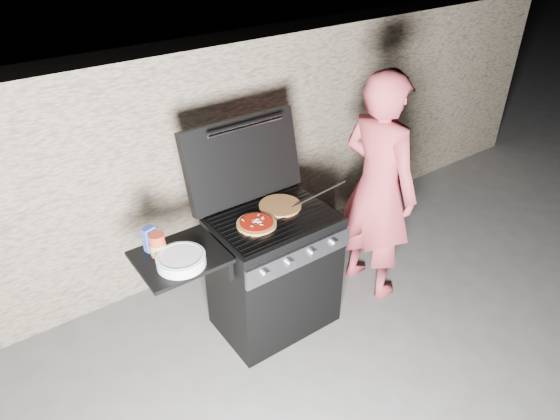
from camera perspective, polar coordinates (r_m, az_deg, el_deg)
ground at (r=3.80m, az=-0.63°, el=-12.40°), size 50.00×50.00×0.00m
stone_wall at (r=4.03m, az=-9.35°, el=5.71°), size 8.00×0.35×1.80m
gas_grill at (r=3.40m, az=-4.17°, el=-8.65°), size 1.34×0.79×0.91m
pizza_topped at (r=3.15m, az=-2.70°, el=-1.52°), size 0.32×0.32×0.03m
pizza_plain at (r=3.33m, az=0.01°, el=0.50°), size 0.36×0.36×0.02m
sauce_jar at (r=2.96m, az=-13.82°, el=-3.87°), size 0.11×0.11×0.14m
blue_carton at (r=3.01m, az=-14.68°, el=-3.21°), size 0.08×0.06×0.16m
plate_stack at (r=2.88m, az=-11.24°, el=-5.63°), size 0.29×0.29×0.06m
person at (r=3.68m, az=11.12°, el=2.48°), size 0.47×0.67×1.76m
tongs at (r=3.39m, az=4.28°, el=1.75°), size 0.47×0.05×0.09m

